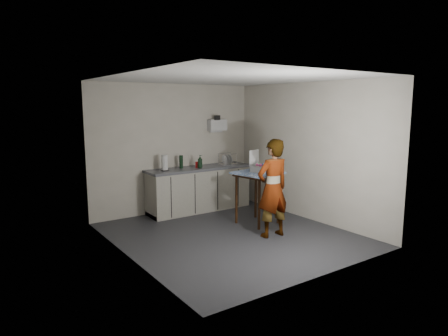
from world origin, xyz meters
TOP-DOWN VIEW (x-y plane):
  - ground at (0.00, 0.00)m, footprint 4.00×4.00m
  - wall_back at (0.00, 1.99)m, footprint 3.60×0.02m
  - wall_right at (1.79, 0.00)m, footprint 0.02×4.00m
  - wall_left at (-1.79, 0.00)m, footprint 0.02×4.00m
  - ceiling at (0.00, 0.00)m, footprint 3.60×4.00m
  - kitchen_counter at (0.40, 1.70)m, footprint 2.24×0.62m
  - wall_shelf at (1.00, 1.92)m, footprint 0.42×0.18m
  - side_table at (0.80, 0.28)m, footprint 0.87×0.87m
  - standing_man at (0.53, -0.44)m, footprint 0.62×0.42m
  - soap_bottle at (0.37, 1.60)m, footprint 0.14×0.14m
  - soda_can at (0.34, 1.68)m, footprint 0.06×0.06m
  - dark_bottle at (0.04, 1.79)m, footprint 0.08×0.08m
  - paper_towel at (-0.38, 1.70)m, footprint 0.17×0.17m
  - dish_rack at (1.10, 1.66)m, footprint 0.35×0.26m
  - bakery_box at (0.83, 0.27)m, footprint 0.35×0.36m

SIDE VIEW (x-z plane):
  - ground at x=0.00m, z-range 0.00..0.00m
  - kitchen_counter at x=0.40m, z-range -0.03..0.88m
  - standing_man at x=0.53m, z-range 0.00..1.64m
  - side_table at x=0.80m, z-range 0.36..1.32m
  - dish_rack at x=1.10m, z-range 0.84..1.09m
  - soda_can at x=0.34m, z-range 0.91..1.03m
  - dark_bottle at x=0.04m, z-range 0.91..1.17m
  - soap_bottle at x=0.37m, z-range 0.91..1.17m
  - bakery_box at x=0.83m, z-range 0.85..1.25m
  - paper_towel at x=-0.38m, z-range 0.90..1.21m
  - wall_back at x=0.00m, z-range 0.00..2.60m
  - wall_right at x=1.79m, z-range 0.00..2.60m
  - wall_left at x=-1.79m, z-range 0.00..2.60m
  - wall_shelf at x=1.00m, z-range 1.56..1.93m
  - ceiling at x=0.00m, z-range 2.59..2.60m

